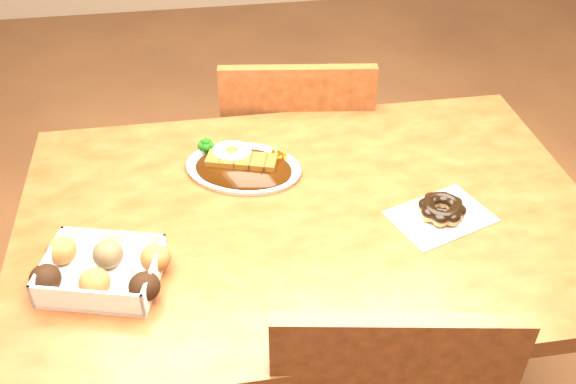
{
  "coord_description": "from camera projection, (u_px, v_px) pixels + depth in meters",
  "views": [
    {
      "loc": [
        -0.2,
        -1.01,
        1.61
      ],
      "look_at": [
        -0.04,
        -0.01,
        0.81
      ],
      "focal_mm": 40.0,
      "sensor_mm": 36.0,
      "label": 1
    }
  ],
  "objects": [
    {
      "name": "chair_far",
      "position": [
        295.0,
        166.0,
        1.93
      ],
      "size": [
        0.47,
        0.47,
        0.87
      ],
      "rotation": [
        0.0,
        0.0,
        3.01
      ],
      "color": "#4F280F",
      "rests_on": "ground"
    },
    {
      "name": "katsu_curry_plate",
      "position": [
        242.0,
        165.0,
        1.45
      ],
      "size": [
        0.31,
        0.27,
        0.05
      ],
      "rotation": [
        0.0,
        0.0,
        -0.37
      ],
      "color": "white",
      "rests_on": "table"
    },
    {
      "name": "donut_box",
      "position": [
        102.0,
        269.0,
        1.16
      ],
      "size": [
        0.25,
        0.21,
        0.06
      ],
      "rotation": [
        0.0,
        0.0,
        -0.26
      ],
      "color": "white",
      "rests_on": "table"
    },
    {
      "name": "table",
      "position": [
        307.0,
        245.0,
        1.4
      ],
      "size": [
        1.2,
        0.8,
        0.75
      ],
      "color": "#4F280F",
      "rests_on": "ground"
    },
    {
      "name": "pon_de_ring",
      "position": [
        442.0,
        209.0,
        1.31
      ],
      "size": [
        0.23,
        0.2,
        0.04
      ],
      "rotation": [
        0.0,
        0.0,
        0.34
      ],
      "color": "silver",
      "rests_on": "table"
    }
  ]
}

